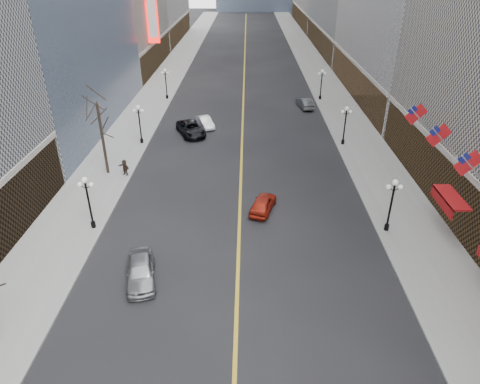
{
  "coord_description": "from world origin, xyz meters",
  "views": [
    {
      "loc": [
        0.53,
        1.25,
        19.35
      ],
      "look_at": [
        0.22,
        20.49,
        8.75
      ],
      "focal_mm": 32.0,
      "sensor_mm": 36.0,
      "label": 1
    }
  ],
  "objects_px": {
    "streetlamp_east_1": "(392,200)",
    "car_nb_mid": "(205,122)",
    "streetlamp_east_2": "(345,121)",
    "streetlamp_west_3": "(166,81)",
    "car_nb_near": "(141,271)",
    "car_nb_far": "(191,129)",
    "streetlamp_west_1": "(88,198)",
    "car_sb_mid": "(263,204)",
    "streetlamp_west_2": "(139,120)",
    "streetlamp_east_3": "(322,81)",
    "car_sb_far": "(305,103)"
  },
  "relations": [
    {
      "from": "streetlamp_east_2",
      "to": "streetlamp_east_3",
      "type": "height_order",
      "value": "same"
    },
    {
      "from": "streetlamp_east_2",
      "to": "streetlamp_west_2",
      "type": "distance_m",
      "value": 23.6
    },
    {
      "from": "streetlamp_east_2",
      "to": "car_sb_far",
      "type": "distance_m",
      "value": 14.45
    },
    {
      "from": "car_nb_near",
      "to": "car_sb_mid",
      "type": "height_order",
      "value": "car_nb_near"
    },
    {
      "from": "car_nb_near",
      "to": "car_nb_far",
      "type": "relative_size",
      "value": 0.83
    },
    {
      "from": "streetlamp_east_2",
      "to": "streetlamp_west_3",
      "type": "xyz_separation_m",
      "value": [
        -23.6,
        18.0,
        0.0
      ]
    },
    {
      "from": "streetlamp_east_1",
      "to": "streetlamp_west_2",
      "type": "bearing_deg",
      "value": 142.67
    },
    {
      "from": "streetlamp_west_3",
      "to": "car_sb_mid",
      "type": "relative_size",
      "value": 1.1
    },
    {
      "from": "streetlamp_east_1",
      "to": "streetlamp_east_3",
      "type": "bearing_deg",
      "value": 90.0
    },
    {
      "from": "streetlamp_west_1",
      "to": "streetlamp_west_2",
      "type": "bearing_deg",
      "value": 90.0
    },
    {
      "from": "streetlamp_east_1",
      "to": "streetlamp_west_1",
      "type": "distance_m",
      "value": 23.6
    },
    {
      "from": "streetlamp_west_3",
      "to": "car_sb_far",
      "type": "bearing_deg",
      "value": -10.87
    },
    {
      "from": "streetlamp_east_2",
      "to": "car_nb_far",
      "type": "xyz_separation_m",
      "value": [
        -18.12,
        3.04,
        -2.11
      ]
    },
    {
      "from": "streetlamp_west_1",
      "to": "car_sb_far",
      "type": "height_order",
      "value": "streetlamp_west_1"
    },
    {
      "from": "streetlamp_east_3",
      "to": "car_nb_far",
      "type": "height_order",
      "value": "streetlamp_east_3"
    },
    {
      "from": "car_nb_mid",
      "to": "car_sb_mid",
      "type": "height_order",
      "value": "car_sb_mid"
    },
    {
      "from": "car_nb_near",
      "to": "car_sb_mid",
      "type": "distance_m",
      "value": 12.6
    },
    {
      "from": "car_sb_mid",
      "to": "car_nb_near",
      "type": "bearing_deg",
      "value": 64.28
    },
    {
      "from": "streetlamp_east_1",
      "to": "streetlamp_west_3",
      "type": "bearing_deg",
      "value": 123.25
    },
    {
      "from": "streetlamp_east_2",
      "to": "streetlamp_west_2",
      "type": "height_order",
      "value": "same"
    },
    {
      "from": "streetlamp_west_2",
      "to": "streetlamp_west_3",
      "type": "relative_size",
      "value": 1.0
    },
    {
      "from": "streetlamp_west_2",
      "to": "car_sb_mid",
      "type": "relative_size",
      "value": 1.1
    },
    {
      "from": "streetlamp_west_1",
      "to": "car_nb_far",
      "type": "relative_size",
      "value": 0.8
    },
    {
      "from": "streetlamp_west_2",
      "to": "car_nb_mid",
      "type": "bearing_deg",
      "value": 39.74
    },
    {
      "from": "streetlamp_west_3",
      "to": "car_sb_far",
      "type": "distance_m",
      "value": 21.29
    },
    {
      "from": "streetlamp_west_3",
      "to": "car_nb_far",
      "type": "bearing_deg",
      "value": -69.89
    },
    {
      "from": "car_nb_near",
      "to": "car_sb_mid",
      "type": "bearing_deg",
      "value": 34.56
    },
    {
      "from": "car_sb_far",
      "to": "car_nb_mid",
      "type": "bearing_deg",
      "value": 19.93
    },
    {
      "from": "streetlamp_east_1",
      "to": "car_sb_far",
      "type": "xyz_separation_m",
      "value": [
        -2.8,
        32.0,
        -2.17
      ]
    },
    {
      "from": "streetlamp_east_2",
      "to": "car_nb_near",
      "type": "xyz_separation_m",
      "value": [
        -18.35,
        -24.21,
        -2.1
      ]
    },
    {
      "from": "car_nb_mid",
      "to": "car_sb_far",
      "type": "distance_m",
      "value": 16.07
    },
    {
      "from": "streetlamp_east_1",
      "to": "car_nb_mid",
      "type": "xyz_separation_m",
      "value": [
        -16.62,
        23.8,
        -2.24
      ]
    },
    {
      "from": "streetlamp_west_2",
      "to": "streetlamp_east_2",
      "type": "bearing_deg",
      "value": 0.0
    },
    {
      "from": "streetlamp_east_3",
      "to": "car_nb_far",
      "type": "relative_size",
      "value": 0.8
    },
    {
      "from": "streetlamp_east_2",
      "to": "streetlamp_west_1",
      "type": "bearing_deg",
      "value": -142.67
    },
    {
      "from": "streetlamp_east_1",
      "to": "streetlamp_east_2",
      "type": "relative_size",
      "value": 1.0
    },
    {
      "from": "streetlamp_east_2",
      "to": "car_sb_mid",
      "type": "bearing_deg",
      "value": -123.24
    },
    {
      "from": "streetlamp_east_2",
      "to": "car_sb_mid",
      "type": "distance_m",
      "value": 18.01
    },
    {
      "from": "car_nb_mid",
      "to": "car_sb_far",
      "type": "relative_size",
      "value": 0.91
    },
    {
      "from": "car_sb_far",
      "to": "car_nb_near",
      "type": "bearing_deg",
      "value": 57.11
    },
    {
      "from": "streetlamp_west_3",
      "to": "car_nb_mid",
      "type": "xyz_separation_m",
      "value": [
        6.98,
        -12.2,
        -2.24
      ]
    },
    {
      "from": "streetlamp_east_1",
      "to": "car_nb_near",
      "type": "distance_m",
      "value": 19.48
    },
    {
      "from": "streetlamp_west_1",
      "to": "streetlamp_west_3",
      "type": "bearing_deg",
      "value": 90.0
    },
    {
      "from": "streetlamp_east_1",
      "to": "streetlamp_east_3",
      "type": "relative_size",
      "value": 1.0
    },
    {
      "from": "streetlamp_west_3",
      "to": "car_nb_near",
      "type": "relative_size",
      "value": 0.96
    },
    {
      "from": "streetlamp_east_1",
      "to": "car_sb_mid",
      "type": "bearing_deg",
      "value": 162.73
    },
    {
      "from": "streetlamp_west_1",
      "to": "car_sb_mid",
      "type": "relative_size",
      "value": 1.1
    },
    {
      "from": "streetlamp_east_3",
      "to": "car_sb_mid",
      "type": "relative_size",
      "value": 1.1
    },
    {
      "from": "car_sb_mid",
      "to": "streetlamp_east_1",
      "type": "bearing_deg",
      "value": 179.74
    },
    {
      "from": "car_nb_near",
      "to": "car_nb_far",
      "type": "bearing_deg",
      "value": 76.81
    }
  ]
}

